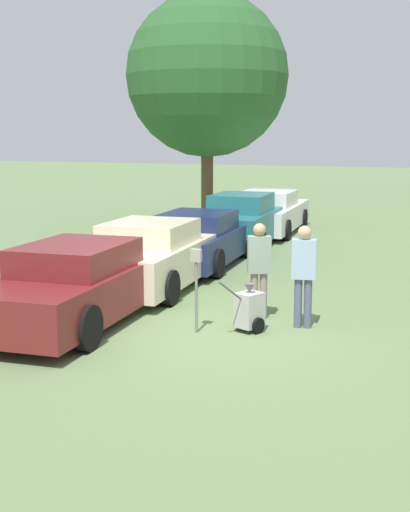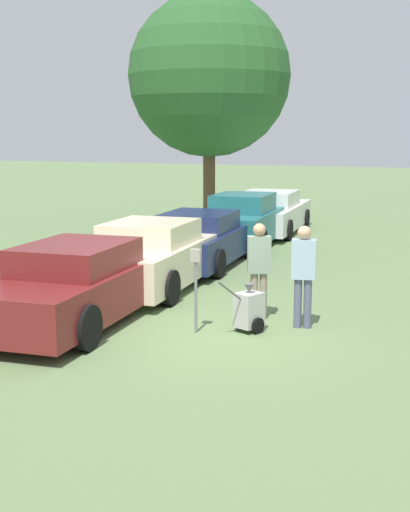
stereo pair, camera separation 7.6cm
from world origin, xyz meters
name	(u,v)px [view 1 (the left image)]	position (x,y,z in m)	size (l,w,h in m)	color
ground_plane	(195,334)	(0.00, 0.00, 0.00)	(120.00, 120.00, 0.00)	#607A4C
parked_car_maroon	(81,284)	(-2.24, 0.04, 0.70)	(2.28, 5.37, 1.46)	maroon
parked_car_cream	(152,256)	(-2.24, 3.08, 0.71)	(2.30, 4.90, 1.49)	beige
parked_car_navy	(200,240)	(-2.24, 5.93, 0.66)	(2.22, 4.87, 1.40)	#19234C
parked_car_teal	(243,221)	(-2.24, 9.52, 0.74)	(2.20, 4.91, 1.58)	#23666B
parked_car_white	(268,213)	(-2.24, 12.35, 0.67)	(2.31, 5.24, 1.44)	silver
parking_meter	(196,275)	(-0.02, 0.09, 1.01)	(0.18, 0.09, 1.46)	slate
person_worker	(259,265)	(0.72, 1.36, 1.02)	(0.47, 0.37, 1.78)	gray
person_supervisor	(304,270)	(1.62, 1.06, 1.04)	(0.45, 0.30, 1.82)	#515670
equipment_cart	(249,310)	(0.81, 0.48, 0.39)	(0.59, 0.98, 1.00)	#B2B2AD
shade_tree	(207,76)	(-4.90, 13.48, 5.38)	(5.79, 5.79, 8.29)	brown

